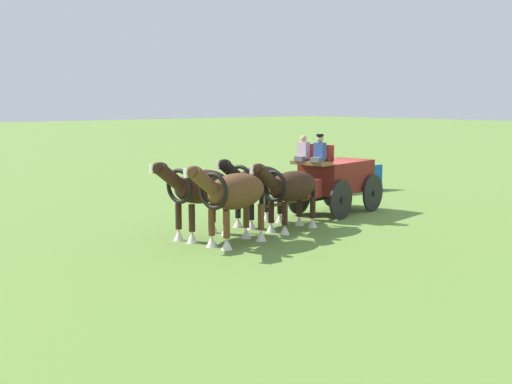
{
  "coord_description": "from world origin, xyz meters",
  "views": [
    {
      "loc": [
        17.28,
        15.54,
        3.92
      ],
      "look_at": [
        4.35,
        0.66,
        1.2
      ],
      "focal_mm": 46.26,
      "sensor_mm": 36.0,
      "label": 1
    }
  ],
  "objects_px": {
    "draft_horse_rear_near": "(290,188)",
    "draft_horse_rear_off": "(257,183)",
    "draft_horse_lead_off": "(199,189)",
    "show_wagon": "(334,178)",
    "draft_horse_lead_near": "(234,194)"
  },
  "relations": [
    {
      "from": "show_wagon",
      "to": "draft_horse_lead_near",
      "type": "relative_size",
      "value": 1.85
    },
    {
      "from": "draft_horse_rear_off",
      "to": "draft_horse_lead_off",
      "type": "bearing_deg",
      "value": 9.77
    },
    {
      "from": "draft_horse_lead_off",
      "to": "draft_horse_rear_near",
      "type": "bearing_deg",
      "value": 163.13
    },
    {
      "from": "draft_horse_rear_near",
      "to": "draft_horse_rear_off",
      "type": "xyz_separation_m",
      "value": [
        0.21,
        -1.28,
        0.04
      ]
    },
    {
      "from": "draft_horse_rear_off",
      "to": "draft_horse_lead_near",
      "type": "xyz_separation_m",
      "value": [
        2.34,
        1.72,
        0.07
      ]
    },
    {
      "from": "draft_horse_rear_near",
      "to": "draft_horse_lead_near",
      "type": "height_order",
      "value": "draft_horse_lead_near"
    },
    {
      "from": "draft_horse_rear_near",
      "to": "draft_horse_lead_near",
      "type": "xyz_separation_m",
      "value": [
        2.55,
        0.44,
        0.11
      ]
    },
    {
      "from": "draft_horse_rear_off",
      "to": "draft_horse_lead_near",
      "type": "height_order",
      "value": "draft_horse_lead_near"
    },
    {
      "from": "show_wagon",
      "to": "draft_horse_rear_near",
      "type": "bearing_deg",
      "value": 20.21
    },
    {
      "from": "draft_horse_lead_near",
      "to": "draft_horse_lead_off",
      "type": "xyz_separation_m",
      "value": [
        0.22,
        -1.28,
        0.01
      ]
    },
    {
      "from": "show_wagon",
      "to": "draft_horse_rear_off",
      "type": "xyz_separation_m",
      "value": [
        3.57,
        -0.04,
        0.09
      ]
    },
    {
      "from": "draft_horse_rear_off",
      "to": "show_wagon",
      "type": "bearing_deg",
      "value": 179.29
    },
    {
      "from": "draft_horse_rear_near",
      "to": "draft_horse_rear_off",
      "type": "height_order",
      "value": "draft_horse_rear_off"
    },
    {
      "from": "draft_horse_lead_off",
      "to": "show_wagon",
      "type": "bearing_deg",
      "value": -176.3
    },
    {
      "from": "draft_horse_lead_off",
      "to": "draft_horse_rear_off",
      "type": "bearing_deg",
      "value": -170.23
    }
  ]
}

